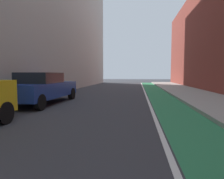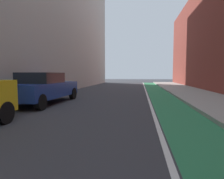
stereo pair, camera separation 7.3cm
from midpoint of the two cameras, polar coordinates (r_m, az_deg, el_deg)
name	(u,v)px [view 2 (the right image)]	position (r m, az deg, el deg)	size (l,w,h in m)	color
ground_plane	(106,101)	(10.44, -1.55, -3.52)	(94.98, 94.98, 0.00)	#38383D
bike_lane_paint	(163,98)	(12.36, 14.85, -2.41)	(1.60, 43.17, 0.00)	#2D8451
lane_divider_stripe	(148,98)	(12.29, 10.67, -2.38)	(0.12, 43.17, 0.00)	white
sidewalk_right	(204,98)	(12.85, 25.51, -2.13)	(3.18, 43.17, 0.14)	#A8A59E
parked_sedan_blue	(43,88)	(10.22, -19.18, 0.49)	(1.96, 4.70, 1.53)	navy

